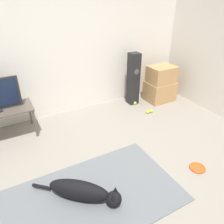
{
  "coord_description": "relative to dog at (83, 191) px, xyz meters",
  "views": [
    {
      "loc": [
        -0.89,
        -1.59,
        2.03
      ],
      "look_at": [
        0.48,
        0.92,
        0.45
      ],
      "focal_mm": 35.0,
      "sensor_mm": 36.0,
      "label": 1
    }
  ],
  "objects": [
    {
      "name": "area_rug",
      "position": [
        0.09,
        -0.02,
        -0.12
      ],
      "size": [
        1.97,
        1.17,
        0.01
      ],
      "color": "slate",
      "rests_on": "ground_plane"
    },
    {
      "name": "cardboard_box_lower",
      "position": [
        2.38,
        1.61,
        0.08
      ],
      "size": [
        0.57,
        0.44,
        0.4
      ],
      "color": "tan",
      "rests_on": "ground_plane"
    },
    {
      "name": "wall_back",
      "position": [
        0.37,
        2.08,
        1.15
      ],
      "size": [
        8.0,
        0.06,
        2.55
      ],
      "color": "silver",
      "rests_on": "ground_plane"
    },
    {
      "name": "ground_plane",
      "position": [
        0.37,
        -0.02,
        -0.12
      ],
      "size": [
        12.0,
        12.0,
        0.0
      ],
      "primitive_type": "plane",
      "color": "gray"
    },
    {
      "name": "tennis_ball_loose_on_carpet",
      "position": [
        1.81,
        1.24,
        -0.09
      ],
      "size": [
        0.07,
        0.07,
        0.07
      ],
      "color": "#C6E033",
      "rests_on": "ground_plane"
    },
    {
      "name": "tennis_ball_near_speaker",
      "position": [
        1.81,
        1.67,
        -0.09
      ],
      "size": [
        0.07,
        0.07,
        0.07
      ],
      "color": "#C6E033",
      "rests_on": "ground_plane"
    },
    {
      "name": "frisbee",
      "position": [
        1.49,
        -0.27,
        -0.11
      ],
      "size": [
        0.21,
        0.21,
        0.03
      ],
      "color": "#DB511E",
      "rests_on": "ground_plane"
    },
    {
      "name": "cardboard_box_upper",
      "position": [
        2.37,
        1.6,
        0.45
      ],
      "size": [
        0.52,
        0.4,
        0.33
      ],
      "color": "tan",
      "rests_on": "cardboard_box_lower"
    },
    {
      "name": "tennis_ball_by_boxes",
      "position": [
        1.89,
        1.24,
        -0.09
      ],
      "size": [
        0.07,
        0.07,
        0.07
      ],
      "color": "#C6E033",
      "rests_on": "ground_plane"
    },
    {
      "name": "dog",
      "position": [
        0.0,
        0.0,
        0.0
      ],
      "size": [
        0.82,
        0.75,
        0.23
      ],
      "color": "black",
      "rests_on": "area_rug"
    },
    {
      "name": "floor_speaker",
      "position": [
        1.81,
        1.77,
        0.39
      ],
      "size": [
        0.19,
        0.2,
        1.03
      ],
      "color": "black",
      "rests_on": "ground_plane"
    }
  ]
}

